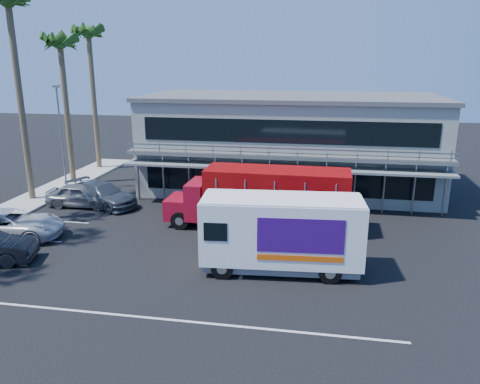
# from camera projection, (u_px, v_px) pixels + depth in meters

# --- Properties ---
(ground) EXTENTS (120.00, 120.00, 0.00)m
(ground) POSITION_uv_depth(u_px,v_px,m) (209.00, 259.00, 24.14)
(ground) COLOR black
(ground) RESTS_ON ground
(building) EXTENTS (22.40, 12.00, 7.30)m
(building) POSITION_uv_depth(u_px,v_px,m) (290.00, 142.00, 36.80)
(building) COLOR gray
(building) RESTS_ON ground
(curb_strip) EXTENTS (3.00, 32.00, 0.16)m
(curb_strip) POSITION_uv_depth(u_px,v_px,m) (18.00, 207.00, 32.30)
(curb_strip) COLOR #A5A399
(curb_strip) RESTS_ON ground
(palm_d) EXTENTS (2.80, 2.80, 14.75)m
(palm_d) POSITION_uv_depth(u_px,v_px,m) (9.00, 14.00, 30.76)
(palm_d) COLOR brown
(palm_d) RESTS_ON ground
(palm_e) EXTENTS (2.80, 2.80, 12.25)m
(palm_e) POSITION_uv_depth(u_px,v_px,m) (61.00, 51.00, 36.02)
(palm_e) COLOR brown
(palm_e) RESTS_ON ground
(palm_f) EXTENTS (2.80, 2.80, 13.25)m
(palm_f) POSITION_uv_depth(u_px,v_px,m) (89.00, 41.00, 41.06)
(palm_f) COLOR brown
(palm_f) RESTS_ON ground
(light_pole_far) EXTENTS (0.50, 0.25, 8.09)m
(light_pole_far) POSITION_uv_depth(u_px,v_px,m) (61.00, 133.00, 35.70)
(light_pole_far) COLOR gray
(light_pole_far) RESTS_ON ground
(red_truck) EXTENTS (11.07, 2.84, 3.71)m
(red_truck) POSITION_uv_depth(u_px,v_px,m) (264.00, 196.00, 27.96)
(red_truck) COLOR maroon
(red_truck) RESTS_ON ground
(white_van) EXTENTS (7.76, 3.17, 3.70)m
(white_van) POSITION_uv_depth(u_px,v_px,m) (281.00, 233.00, 22.27)
(white_van) COLOR white
(white_van) RESTS_ON ground
(parked_car_c) EXTENTS (6.49, 3.94, 1.68)m
(parked_car_c) POSITION_uv_depth(u_px,v_px,m) (9.00, 225.00, 26.65)
(parked_car_c) COLOR silver
(parked_car_c) RESTS_ON ground
(parked_car_d) EXTENTS (6.09, 4.41, 1.64)m
(parked_car_d) POSITION_uv_depth(u_px,v_px,m) (102.00, 194.00, 32.70)
(parked_car_d) COLOR #333B44
(parked_car_d) RESTS_ON ground
(parked_car_e) EXTENTS (4.79, 2.03, 1.62)m
(parked_car_e) POSITION_uv_depth(u_px,v_px,m) (81.00, 195.00, 32.55)
(parked_car_e) COLOR slate
(parked_car_e) RESTS_ON ground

